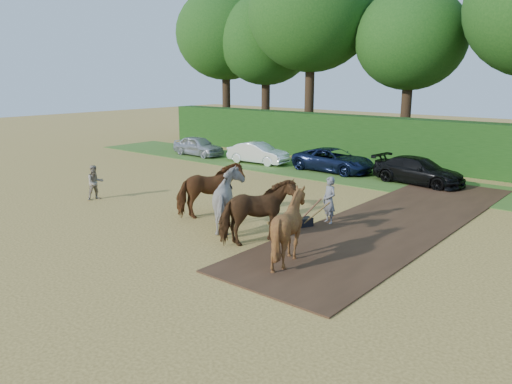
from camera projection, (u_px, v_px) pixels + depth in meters
The scene contains 9 objects.
ground at pixel (249, 264), 15.15m from camera, with size 120.00×120.00×0.00m, color gold.
earth_strip at pixel (395, 221), 19.45m from camera, with size 4.50×17.00×0.05m, color #472D1C.
grass_verge at pixel (426, 186), 25.62m from camera, with size 50.00×5.00×0.03m, color #38601E.
hedgerow at pixel (458, 148), 28.65m from camera, with size 46.00×1.60×3.00m, color #14380F.
spectator_near at pixel (95, 183), 22.77m from camera, with size 0.77×0.60×1.59m, color #B8AE91.
spectator_far at pixel (224, 191), 20.44m from camera, with size 1.13×0.47×1.93m, color #252832.
plough_team at pixel (247, 206), 17.49m from camera, with size 7.67×5.83×2.21m.
parked_cars at pixel (352, 163), 28.33m from camera, with size 29.78×3.05×1.43m.
treeline at pixel (459, 18), 30.37m from camera, with size 48.70×10.60×14.21m.
Camera 1 is at (9.27, -10.82, 5.60)m, focal length 35.00 mm.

